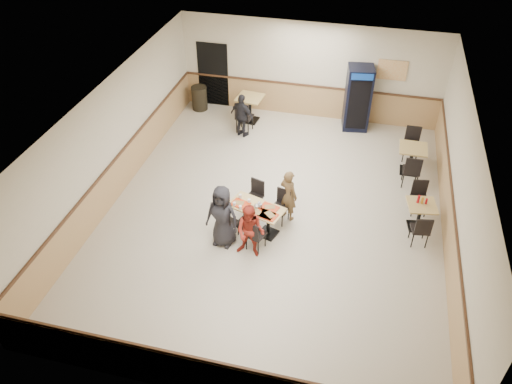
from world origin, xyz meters
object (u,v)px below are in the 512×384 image
(diner_woman_left, at_px, (222,216))
(diner_woman_right, at_px, (250,232))
(side_table_near, at_px, (420,212))
(trash_bin, at_px, (199,98))
(pepsi_cooler, at_px, (358,98))
(lone_diner, at_px, (242,116))
(main_table, at_px, (256,214))
(back_table, at_px, (250,105))
(side_table_far, at_px, (412,156))
(diner_man_opposite, at_px, (288,195))

(diner_woman_left, height_order, diner_woman_right, diner_woman_left)
(side_table_near, height_order, trash_bin, trash_bin)
(pepsi_cooler, bearing_deg, trash_bin, 171.83)
(lone_diner, xyz_separation_m, pepsi_cooler, (3.22, 1.32, 0.31))
(trash_bin, bearing_deg, pepsi_cooler, 0.49)
(main_table, xyz_separation_m, diner_woman_right, (0.07, -0.83, 0.22))
(back_table, bearing_deg, side_table_far, -18.77)
(diner_woman_left, xyz_separation_m, trash_bin, (-2.57, 5.86, -0.38))
(side_table_near, bearing_deg, trash_bin, 147.96)
(trash_bin, bearing_deg, side_table_near, -32.04)
(lone_diner, height_order, trash_bin, lone_diner)
(side_table_far, bearing_deg, lone_diner, 171.51)
(diner_woman_right, bearing_deg, trash_bin, 123.08)
(diner_woman_left, height_order, pepsi_cooler, pepsi_cooler)
(side_table_near, distance_m, trash_bin, 8.08)
(back_table, bearing_deg, lone_diner, -90.00)
(diner_woman_left, xyz_separation_m, diner_man_opposite, (1.24, 1.22, -0.10))
(main_table, bearing_deg, side_table_near, 32.56)
(back_table, bearing_deg, side_table_near, -37.83)
(side_table_far, relative_size, pepsi_cooler, 0.39)
(back_table, height_order, trash_bin, back_table)
(diner_man_opposite, distance_m, pepsi_cooler, 4.85)
(lone_diner, xyz_separation_m, side_table_far, (4.87, -0.73, -0.16))
(diner_woman_right, height_order, pepsi_cooler, pepsi_cooler)
(side_table_near, xyz_separation_m, back_table, (-5.07, 3.93, 0.09))
(diner_woman_right, bearing_deg, lone_diner, 112.02)
(lone_diner, xyz_separation_m, side_table_near, (5.07, -3.01, -0.21))
(diner_woman_right, height_order, trash_bin, diner_woman_right)
(diner_woman_left, bearing_deg, diner_man_opposite, 52.29)
(trash_bin, bearing_deg, back_table, -11.14)
(lone_diner, relative_size, pepsi_cooler, 0.69)
(diner_woman_right, xyz_separation_m, trash_bin, (-3.25, 6.08, -0.28))
(diner_woman_right, distance_m, back_table, 5.92)
(lone_diner, bearing_deg, main_table, 130.47)
(trash_bin, bearing_deg, diner_woman_right, -61.85)
(side_table_far, bearing_deg, diner_woman_right, -129.78)
(pepsi_cooler, bearing_deg, diner_woman_right, -114.56)
(diner_woman_left, relative_size, pepsi_cooler, 0.79)
(lone_diner, bearing_deg, diner_woman_right, 128.05)
(diner_man_opposite, relative_size, pepsi_cooler, 0.69)
(lone_diner, bearing_deg, side_table_far, -167.53)
(diner_man_opposite, distance_m, lone_diner, 3.93)
(diner_woman_left, distance_m, trash_bin, 6.41)
(pepsi_cooler, xyz_separation_m, trash_bin, (-5.00, -0.04, -0.59))
(diner_woman_left, relative_size, back_table, 1.83)
(diner_man_opposite, xyz_separation_m, side_table_far, (2.84, 2.64, -0.16))
(trash_bin, bearing_deg, diner_man_opposite, -50.68)
(main_table, xyz_separation_m, diner_man_opposite, (0.62, 0.61, 0.22))
(diner_woman_left, distance_m, back_table, 5.58)
(lone_diner, bearing_deg, pepsi_cooler, -136.74)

